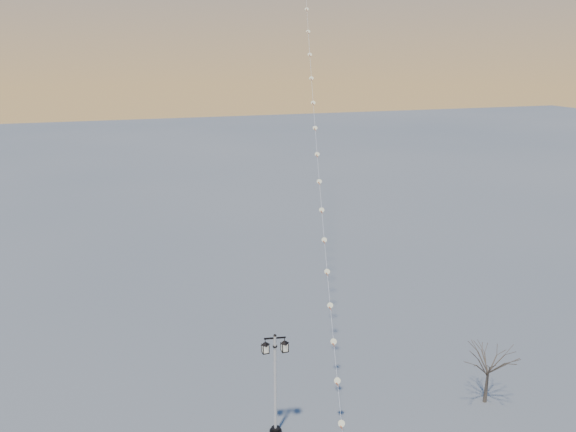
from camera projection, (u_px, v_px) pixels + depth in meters
name	position (u px, v px, depth m)	size (l,w,h in m)	color
street_lamp	(275.00, 380.00, 26.84)	(1.41, 0.65, 5.62)	black
bare_tree	(489.00, 362.00, 29.56)	(2.13, 2.13, 3.54)	#4A3E31
kite_train	(310.00, 7.00, 41.29)	(13.12, 45.91, 44.05)	black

